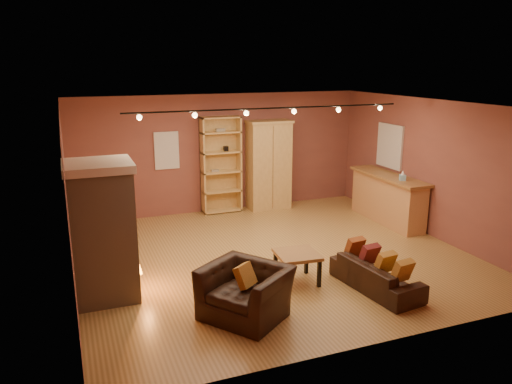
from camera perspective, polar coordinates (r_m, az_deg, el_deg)
name	(u,v)px	position (r m, az deg, el deg)	size (l,w,h in m)	color
floor	(274,256)	(9.42, 2.03, -7.28)	(7.00, 7.00, 0.00)	olive
ceiling	(275,105)	(8.77, 2.20, 9.96)	(7.00, 7.00, 0.00)	brown
back_wall	(221,153)	(11.98, -4.04, 4.45)	(7.00, 0.02, 2.80)	brown
left_wall	(68,202)	(8.30, -20.70, -1.10)	(0.02, 6.50, 2.80)	brown
right_wall	(431,169)	(10.83, 19.41, 2.55)	(0.02, 6.50, 2.80)	brown
fireplace	(103,231)	(7.83, -17.04, -4.30)	(1.01, 0.98, 2.12)	tan
back_window	(167,151)	(11.62, -10.18, 4.69)	(0.56, 0.04, 0.86)	silver
bookcase	(220,164)	(11.89, -4.10, 3.23)	(0.94, 0.37, 2.30)	tan
armoire	(269,165)	(12.16, 1.45, 3.14)	(1.07, 0.61, 2.17)	tan
bar_counter	(388,198)	(11.59, 14.80, -0.68)	(0.61, 2.26, 1.08)	tan
tissue_box	(403,176)	(11.00, 16.41, 1.75)	(0.17, 0.17, 0.23)	#87BED9
right_window	(390,146)	(11.84, 15.04, 5.09)	(0.05, 0.90, 1.00)	silver
loveseat	(376,269)	(8.21, 13.60, -8.60)	(0.67, 1.66, 0.71)	black
armchair	(245,284)	(7.12, -1.24, -10.44)	(1.27, 1.35, 0.99)	black
coffee_table	(297,257)	(8.22, 4.73, -7.44)	(0.72, 0.72, 0.51)	#9B6A38
track_rail	(271,110)	(8.96, 1.68, 9.33)	(5.20, 0.09, 0.13)	black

